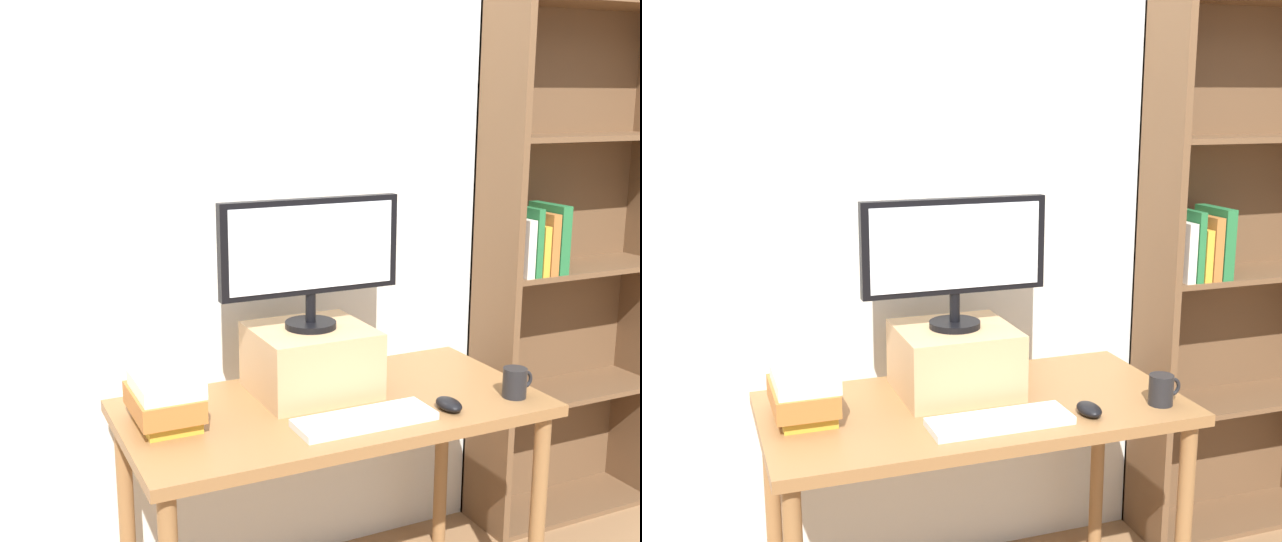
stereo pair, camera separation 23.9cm
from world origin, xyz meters
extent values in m
cube|color=silver|center=(0.00, 0.46, 1.30)|extent=(7.00, 0.08, 2.60)
cube|color=olive|center=(0.00, 0.00, 0.75)|extent=(1.28, 0.64, 0.04)
cylinder|color=olive|center=(0.59, -0.27, 0.36)|extent=(0.05, 0.05, 0.73)
cylinder|color=olive|center=(-0.59, 0.27, 0.36)|extent=(0.05, 0.05, 0.73)
cylinder|color=olive|center=(0.59, 0.27, 0.36)|extent=(0.05, 0.05, 0.73)
cube|color=brown|center=(0.81, 0.28, 1.01)|extent=(0.03, 0.28, 2.03)
cube|color=brown|center=(1.20, 0.42, 1.01)|extent=(0.80, 0.01, 2.03)
cube|color=brown|center=(1.20, 0.28, 0.01)|extent=(0.75, 0.27, 0.02)
cube|color=brown|center=(1.20, 0.28, 0.52)|extent=(0.75, 0.27, 0.02)
cube|color=brown|center=(1.20, 0.28, 1.02)|extent=(0.75, 0.27, 0.02)
cube|color=brown|center=(1.20, 0.28, 1.53)|extent=(0.75, 0.27, 0.02)
cube|color=silver|center=(0.87, 0.25, 1.14)|extent=(0.03, 0.20, 0.21)
cube|color=#236B38|center=(0.91, 0.25, 1.16)|extent=(0.03, 0.20, 0.25)
cube|color=gold|center=(0.94, 0.25, 1.13)|extent=(0.03, 0.20, 0.19)
cube|color=#AD662D|center=(0.98, 0.25, 1.15)|extent=(0.04, 0.20, 0.23)
cube|color=#236B38|center=(1.02, 0.25, 1.16)|extent=(0.04, 0.20, 0.26)
cube|color=tan|center=(-0.02, 0.11, 0.87)|extent=(0.36, 0.33, 0.21)
cylinder|color=black|center=(-0.02, 0.11, 0.98)|extent=(0.16, 0.16, 0.02)
cylinder|color=black|center=(-0.02, 0.11, 1.04)|extent=(0.03, 0.03, 0.09)
cube|color=black|center=(-0.02, 0.11, 1.23)|extent=(0.58, 0.04, 0.29)
cube|color=silver|center=(-0.02, 0.09, 1.23)|extent=(0.54, 0.00, 0.26)
cube|color=silver|center=(0.01, -0.18, 0.77)|extent=(0.41, 0.14, 0.02)
cube|color=white|center=(0.01, -0.18, 0.79)|extent=(0.39, 0.12, 0.00)
ellipsoid|color=black|center=(0.29, -0.20, 0.78)|extent=(0.06, 0.10, 0.04)
cube|color=gold|center=(-0.50, 0.06, 0.78)|extent=(0.15, 0.23, 0.04)
cube|color=#AD662D|center=(-0.51, 0.05, 0.83)|extent=(0.18, 0.26, 0.06)
cube|color=silver|center=(-0.50, 0.05, 0.89)|extent=(0.17, 0.22, 0.04)
cylinder|color=black|center=(0.53, -0.20, 0.81)|extent=(0.07, 0.07, 0.09)
torus|color=black|center=(0.57, -0.20, 0.82)|extent=(0.06, 0.01, 0.06)
camera|label=1|loc=(-1.01, -2.07, 1.68)|focal=45.00mm
camera|label=2|loc=(-0.79, -2.16, 1.68)|focal=45.00mm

